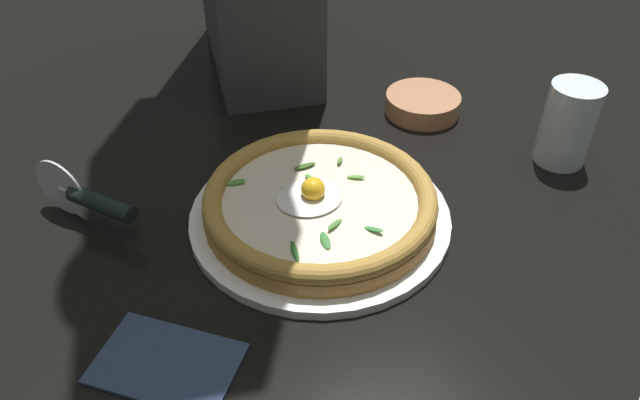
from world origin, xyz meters
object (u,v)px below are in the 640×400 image
pizza_cutter (89,199)px  folded_napkin (166,362)px  side_bowl (423,104)px  drinking_glass (566,130)px  pizza (320,201)px

pizza_cutter → folded_napkin: size_ratio=0.92×
side_bowl → drinking_glass: bearing=-60.5°
pizza_cutter → folded_napkin: bearing=-82.4°
drinking_glass → folded_napkin: size_ratio=0.85×
side_bowl → folded_napkin: size_ratio=0.85×
pizza_cutter → drinking_glass: 0.64m
pizza → pizza_cutter: pizza_cutter is taller
drinking_glass → folded_napkin: (-0.60, -0.12, -0.05)m
pizza → side_bowl: size_ratio=2.45×
pizza → folded_napkin: bearing=-148.9°
pizza → folded_napkin: pizza is taller
pizza → drinking_glass: (0.37, -0.02, 0.02)m
side_bowl → drinking_glass: 0.22m
folded_napkin → pizza_cutter: bearing=97.6°
drinking_glass → folded_napkin: 0.61m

